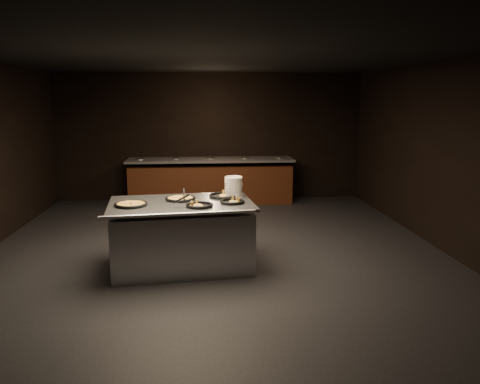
# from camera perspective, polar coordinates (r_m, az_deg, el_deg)

# --- Properties ---
(room) EXTENTS (7.02, 8.02, 2.92)m
(room) POSITION_cam_1_polar(r_m,az_deg,el_deg) (6.89, -3.14, 4.12)
(room) COLOR black
(room) RESTS_ON ground
(salad_bar) EXTENTS (3.70, 0.83, 1.18)m
(salad_bar) POSITION_cam_1_polar(r_m,az_deg,el_deg) (10.56, -3.57, 1.03)
(salad_bar) COLOR #502312
(salad_bar) RESTS_ON ground
(serving_counter) EXTENTS (2.05, 1.44, 0.93)m
(serving_counter) POSITION_cam_1_polar(r_m,az_deg,el_deg) (6.53, -7.10, -5.39)
(serving_counter) COLOR silver
(serving_counter) RESTS_ON ground
(plate_stack) EXTENTS (0.25, 0.25, 0.28)m
(plate_stack) POSITION_cam_1_polar(r_m,az_deg,el_deg) (6.72, -0.78, 0.65)
(plate_stack) COLOR white
(plate_stack) RESTS_ON serving_counter
(pan_veggie_whole) EXTENTS (0.43, 0.43, 0.04)m
(pan_veggie_whole) POSITION_cam_1_polar(r_m,az_deg,el_deg) (6.32, -13.16, -1.46)
(pan_veggie_whole) COLOR black
(pan_veggie_whole) RESTS_ON serving_counter
(pan_cheese_whole) EXTENTS (0.42, 0.42, 0.04)m
(pan_cheese_whole) POSITION_cam_1_polar(r_m,az_deg,el_deg) (6.56, -7.28, -0.79)
(pan_cheese_whole) COLOR black
(pan_cheese_whole) RESTS_ON serving_counter
(pan_cheese_slices_a) EXTENTS (0.41, 0.41, 0.04)m
(pan_cheese_slices_a) POSITION_cam_1_polar(r_m,az_deg,el_deg) (6.71, -2.08, -0.44)
(pan_cheese_slices_a) COLOR black
(pan_cheese_slices_a) RESTS_ON serving_counter
(pan_cheese_slices_b) EXTENTS (0.36, 0.36, 0.04)m
(pan_cheese_slices_b) POSITION_cam_1_polar(r_m,az_deg,el_deg) (6.13, -4.97, -1.60)
(pan_cheese_slices_b) COLOR black
(pan_cheese_slices_b) RESTS_ON serving_counter
(pan_veggie_slices) EXTENTS (0.33, 0.33, 0.04)m
(pan_veggie_slices) POSITION_cam_1_polar(r_m,az_deg,el_deg) (6.32, -0.95, -1.16)
(pan_veggie_slices) COLOR black
(pan_veggie_slices) RESTS_ON serving_counter
(server_left) EXTENTS (0.10, 0.33, 0.16)m
(server_left) POSITION_cam_1_polar(r_m,az_deg,el_deg) (6.50, -6.86, -0.37)
(server_left) COLOR silver
(server_left) RESTS_ON serving_counter
(server_right) EXTENTS (0.35, 0.17, 0.17)m
(server_right) POSITION_cam_1_polar(r_m,az_deg,el_deg) (6.07, -6.73, -1.11)
(server_right) COLOR silver
(server_right) RESTS_ON serving_counter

